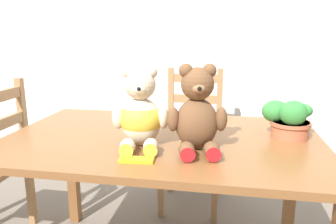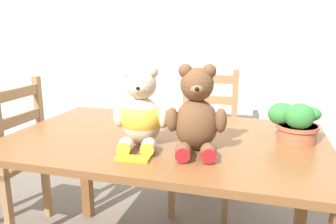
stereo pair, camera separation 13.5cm
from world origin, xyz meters
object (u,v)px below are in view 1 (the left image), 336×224
at_px(wooden_chair_behind, 192,140).
at_px(teddy_bear_left, 141,115).
at_px(teddy_bear_right, 197,114).
at_px(potted_plant, 289,119).
at_px(chocolate_bar, 136,160).

height_order(wooden_chair_behind, teddy_bear_left, teddy_bear_left).
bearing_deg(teddy_bear_right, teddy_bear_left, -12.25).
xyz_separation_m(teddy_bear_left, potted_plant, (0.63, 0.23, -0.05)).
xyz_separation_m(wooden_chair_behind, teddy_bear_left, (-0.12, -0.94, 0.41)).
distance_m(teddy_bear_left, teddy_bear_right, 0.24).
relative_size(teddy_bear_left, chocolate_bar, 2.62).
distance_m(wooden_chair_behind, potted_plant, 0.95).
xyz_separation_m(potted_plant, chocolate_bar, (-0.61, -0.41, -0.08)).
relative_size(teddy_bear_left, potted_plant, 1.54).
height_order(wooden_chair_behind, teddy_bear_right, teddy_bear_right).
relative_size(wooden_chair_behind, potted_plant, 4.42).
bearing_deg(chocolate_bar, teddy_bear_right, 39.79).
bearing_deg(chocolate_bar, wooden_chair_behind, 85.20).
distance_m(wooden_chair_behind, teddy_bear_right, 1.04).
bearing_deg(teddy_bear_right, chocolate_bar, 28.52).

